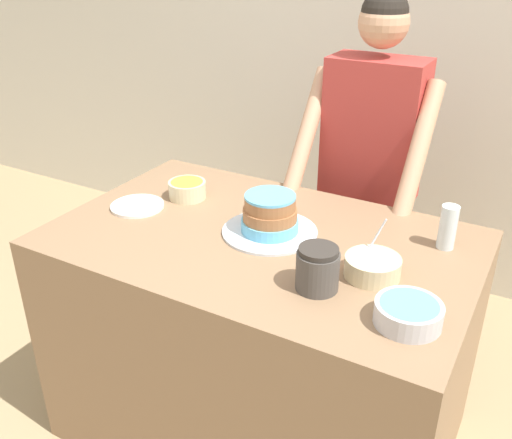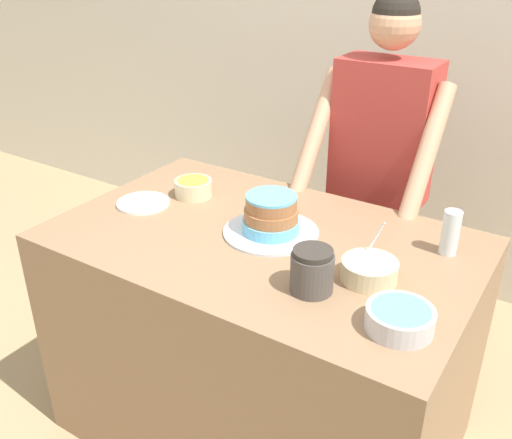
% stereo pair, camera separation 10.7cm
% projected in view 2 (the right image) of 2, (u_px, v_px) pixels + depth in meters
% --- Properties ---
extents(wall_back, '(10.00, 0.05, 2.60)m').
position_uv_depth(wall_back, '(418.00, 63.00, 3.12)').
color(wall_back, silver).
rests_on(wall_back, ground_plane).
extents(counter, '(1.53, 0.96, 0.95)m').
position_uv_depth(counter, '(261.00, 340.00, 2.29)').
color(counter, '#8C6B4C').
rests_on(counter, ground_plane).
extents(person_baker, '(0.56, 0.49, 1.75)m').
position_uv_depth(person_baker, '(380.00, 156.00, 2.53)').
color(person_baker, '#2D2D38').
rests_on(person_baker, ground_plane).
extents(cake, '(0.35, 0.35, 0.15)m').
position_uv_depth(cake, '(271.00, 218.00, 2.07)').
color(cake, silver).
rests_on(cake, counter).
extents(frosting_bowl_white, '(0.18, 0.18, 0.18)m').
position_uv_depth(frosting_bowl_white, '(369.00, 270.00, 1.80)').
color(frosting_bowl_white, beige).
rests_on(frosting_bowl_white, counter).
extents(frosting_bowl_orange, '(0.16, 0.16, 0.07)m').
position_uv_depth(frosting_bowl_orange, '(193.00, 187.00, 2.38)').
color(frosting_bowl_orange, beige).
rests_on(frosting_bowl_orange, counter).
extents(frosting_bowl_blue, '(0.19, 0.19, 0.07)m').
position_uv_depth(frosting_bowl_blue, '(400.00, 318.00, 1.58)').
color(frosting_bowl_blue, silver).
rests_on(frosting_bowl_blue, counter).
extents(drinking_glass, '(0.06, 0.06, 0.16)m').
position_uv_depth(drinking_glass, '(450.00, 233.00, 1.94)').
color(drinking_glass, silver).
rests_on(drinking_glass, counter).
extents(ceramic_plate, '(0.21, 0.21, 0.01)m').
position_uv_depth(ceramic_plate, '(143.00, 203.00, 2.32)').
color(ceramic_plate, white).
rests_on(ceramic_plate, counter).
extents(stoneware_jar, '(0.13, 0.13, 0.14)m').
position_uv_depth(stoneware_jar, '(312.00, 271.00, 1.74)').
color(stoneware_jar, '#4C4742').
rests_on(stoneware_jar, counter).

